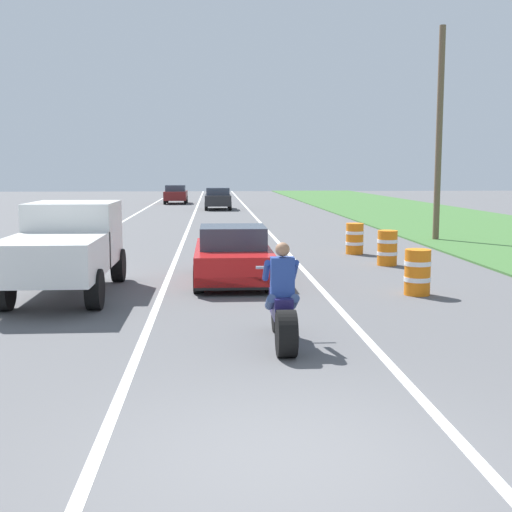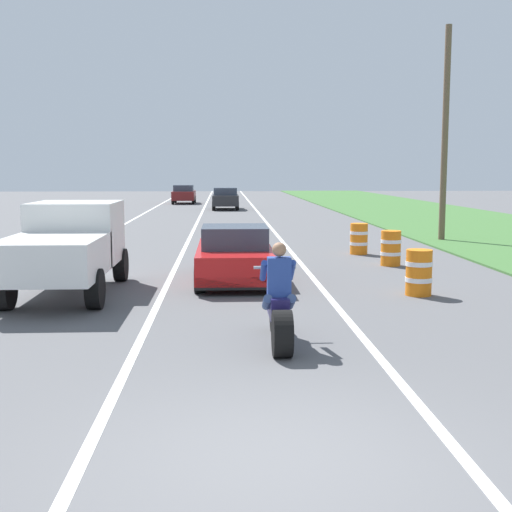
# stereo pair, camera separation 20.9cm
# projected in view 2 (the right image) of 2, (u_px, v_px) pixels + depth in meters

# --- Properties ---
(ground_plane) EXTENTS (160.00, 160.00, 0.00)m
(ground_plane) POSITION_uv_depth(u_px,v_px,m) (274.00, 460.00, 6.31)
(ground_plane) COLOR #565659
(lane_stripe_left_solid) EXTENTS (0.14, 120.00, 0.01)m
(lane_stripe_left_solid) POSITION_uv_depth(u_px,v_px,m) (95.00, 241.00, 25.86)
(lane_stripe_left_solid) COLOR white
(lane_stripe_left_solid) RESTS_ON ground
(lane_stripe_right_solid) EXTENTS (0.14, 120.00, 0.01)m
(lane_stripe_right_solid) POSITION_uv_depth(u_px,v_px,m) (281.00, 240.00, 26.21)
(lane_stripe_right_solid) COLOR white
(lane_stripe_right_solid) RESTS_ON ground
(lane_stripe_centre_dashed) EXTENTS (0.14, 120.00, 0.01)m
(lane_stripe_centre_dashed) POSITION_uv_depth(u_px,v_px,m) (189.00, 240.00, 26.04)
(lane_stripe_centre_dashed) COLOR white
(lane_stripe_centre_dashed) RESTS_ON ground
(motorcycle_with_rider) EXTENTS (0.70, 2.21, 1.62)m
(motorcycle_with_rider) POSITION_uv_depth(u_px,v_px,m) (279.00, 309.00, 10.31)
(motorcycle_with_rider) COLOR black
(motorcycle_with_rider) RESTS_ON ground
(sports_car_red) EXTENTS (1.84, 4.30, 1.37)m
(sports_car_red) POSITION_uv_depth(u_px,v_px,m) (235.00, 256.00, 16.37)
(sports_car_red) COLOR red
(sports_car_red) RESTS_ON ground
(pickup_truck_left_lane_white) EXTENTS (2.02, 4.80, 1.98)m
(pickup_truck_left_lane_white) POSITION_uv_depth(u_px,v_px,m) (68.00, 244.00, 14.59)
(pickup_truck_left_lane_white) COLOR silver
(pickup_truck_left_lane_white) RESTS_ON ground
(utility_pole_roadside) EXTENTS (0.24, 0.24, 8.04)m
(utility_pole_roadside) POSITION_uv_depth(u_px,v_px,m) (445.00, 135.00, 25.25)
(utility_pole_roadside) COLOR brown
(utility_pole_roadside) RESTS_ON ground
(construction_barrel_nearest) EXTENTS (0.58, 0.58, 1.00)m
(construction_barrel_nearest) POSITION_uv_depth(u_px,v_px,m) (419.00, 272.00, 14.54)
(construction_barrel_nearest) COLOR orange
(construction_barrel_nearest) RESTS_ON ground
(construction_barrel_mid) EXTENTS (0.58, 0.58, 1.00)m
(construction_barrel_mid) POSITION_uv_depth(u_px,v_px,m) (391.00, 248.00, 19.07)
(construction_barrel_mid) COLOR orange
(construction_barrel_mid) RESTS_ON ground
(construction_barrel_far) EXTENTS (0.58, 0.58, 1.00)m
(construction_barrel_far) POSITION_uv_depth(u_px,v_px,m) (359.00, 239.00, 21.66)
(construction_barrel_far) COLOR orange
(construction_barrel_far) RESTS_ON ground
(distant_car_far_ahead) EXTENTS (1.80, 4.00, 1.50)m
(distant_car_far_ahead) POSITION_uv_depth(u_px,v_px,m) (225.00, 198.00, 46.17)
(distant_car_far_ahead) COLOR #262628
(distant_car_far_ahead) RESTS_ON ground
(distant_car_further_ahead) EXTENTS (1.80, 4.00, 1.50)m
(distant_car_further_ahead) POSITION_uv_depth(u_px,v_px,m) (184.00, 194.00, 54.21)
(distant_car_further_ahead) COLOR maroon
(distant_car_further_ahead) RESTS_ON ground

